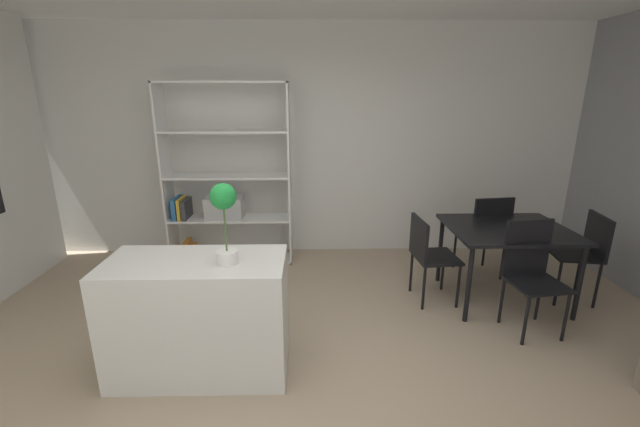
# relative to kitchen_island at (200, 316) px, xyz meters

# --- Properties ---
(ground_plane) EXTENTS (9.93, 9.93, 0.00)m
(ground_plane) POSITION_rel_kitchen_island_xyz_m (0.60, -0.22, -0.44)
(ground_plane) COLOR tan
(back_partition) EXTENTS (7.21, 0.06, 2.81)m
(back_partition) POSITION_rel_kitchen_island_xyz_m (0.60, 2.44, 0.96)
(back_partition) COLOR silver
(back_partition) RESTS_ON ground_plane
(kitchen_island) EXTENTS (1.26, 0.61, 0.88)m
(kitchen_island) POSITION_rel_kitchen_island_xyz_m (0.00, 0.00, 0.00)
(kitchen_island) COLOR silver
(kitchen_island) RESTS_ON ground_plane
(potted_plant_on_island) EXTENTS (0.18, 0.18, 0.56)m
(potted_plant_on_island) POSITION_rel_kitchen_island_xyz_m (0.24, -0.05, 0.80)
(potted_plant_on_island) COLOR white
(potted_plant_on_island) RESTS_ON kitchen_island
(open_bookshelf) EXTENTS (1.47, 0.37, 2.13)m
(open_bookshelf) POSITION_rel_kitchen_island_xyz_m (-0.24, 2.09, 0.46)
(open_bookshelf) COLOR white
(open_bookshelf) RESTS_ON ground_plane
(dining_table) EXTENTS (1.12, 0.96, 0.76)m
(dining_table) POSITION_rel_kitchen_island_xyz_m (2.73, 1.03, 0.25)
(dining_table) COLOR black
(dining_table) RESTS_ON ground_plane
(dining_chair_far) EXTENTS (0.49, 0.49, 0.95)m
(dining_chair_far) POSITION_rel_kitchen_island_xyz_m (2.74, 1.53, 0.11)
(dining_chair_far) COLOR black
(dining_chair_far) RESTS_ON ground_plane
(dining_chair_near) EXTENTS (0.47, 0.45, 0.97)m
(dining_chair_near) POSITION_rel_kitchen_island_xyz_m (2.71, 0.53, 0.13)
(dining_chair_near) COLOR black
(dining_chair_near) RESTS_ON ground_plane
(dining_chair_island_side) EXTENTS (0.44, 0.47, 0.86)m
(dining_chair_island_side) POSITION_rel_kitchen_island_xyz_m (1.96, 1.02, 0.08)
(dining_chair_island_side) COLOR black
(dining_chair_island_side) RESTS_ON ground_plane
(dining_chair_window_side) EXTENTS (0.48, 0.49, 0.88)m
(dining_chair_window_side) POSITION_rel_kitchen_island_xyz_m (3.49, 1.02, 0.10)
(dining_chair_window_side) COLOR black
(dining_chair_window_side) RESTS_ON ground_plane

